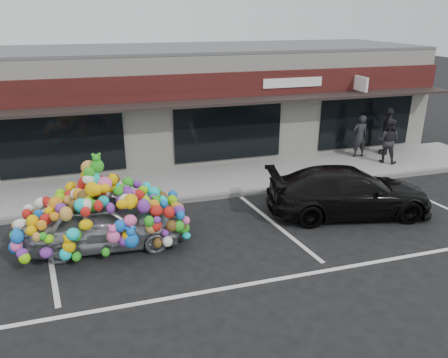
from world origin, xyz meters
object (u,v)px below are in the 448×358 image
object	(u,v)px
pedestrian_c	(387,131)
toy_car	(103,217)
pedestrian_a	(360,136)
pedestrian_b	(388,141)
black_sedan	(349,192)

from	to	relation	value
pedestrian_c	toy_car	bearing A→B (deg)	-32.78
pedestrian_a	pedestrian_c	bearing A→B (deg)	-172.85
toy_car	pedestrian_c	xyz separation A→B (m)	(11.42, 4.36, 0.30)
toy_car	pedestrian_b	xyz separation A→B (m)	(10.74, 3.36, 0.21)
pedestrian_a	black_sedan	bearing A→B (deg)	59.01
black_sedan	pedestrian_a	distance (m)	5.37
pedestrian_b	pedestrian_c	bearing A→B (deg)	-79.19
pedestrian_b	pedestrian_c	xyz separation A→B (m)	(0.67, 1.00, 0.09)
toy_car	pedestrian_a	bearing A→B (deg)	-62.61
toy_car	black_sedan	distance (m)	6.99
toy_car	pedestrian_c	bearing A→B (deg)	-64.77
pedestrian_a	toy_car	bearing A→B (deg)	27.74
black_sedan	pedestrian_b	xyz separation A→B (m)	(3.76, 3.42, 0.32)
pedestrian_b	pedestrian_c	distance (m)	1.21
toy_car	pedestrian_a	size ratio (longest dim) A/B	2.46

